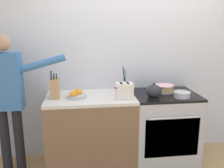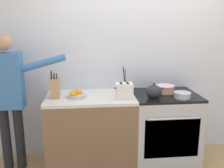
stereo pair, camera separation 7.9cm
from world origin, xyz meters
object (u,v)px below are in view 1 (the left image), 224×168
(layer_cake, at_px, (164,89))
(mixing_bowl, at_px, (182,94))
(stove_range, at_px, (163,127))
(tea_kettle, at_px, (154,91))
(person_baker, at_px, (8,92))
(fruit_bowl, at_px, (77,95))
(toaster, at_px, (124,91))
(knife_block, at_px, (55,88))
(utensil_crock, at_px, (124,88))

(layer_cake, bearing_deg, mixing_bowl, -62.01)
(stove_range, bearing_deg, tea_kettle, -141.13)
(person_baker, bearing_deg, stove_range, 6.63)
(fruit_bowl, bearing_deg, layer_cake, 5.24)
(person_baker, bearing_deg, layer_cake, 8.54)
(person_baker, bearing_deg, tea_kettle, 1.33)
(mixing_bowl, distance_m, toaster, 0.68)
(mixing_bowl, distance_m, knife_block, 1.48)
(fruit_bowl, bearing_deg, knife_block, 175.13)
(stove_range, distance_m, fruit_bowl, 1.18)
(person_baker, bearing_deg, fruit_bowl, 3.13)
(mixing_bowl, xyz_separation_m, toaster, (-0.67, 0.05, 0.05))
(utensil_crock, bearing_deg, knife_block, -173.67)
(mixing_bowl, bearing_deg, knife_block, 173.46)
(mixing_bowl, bearing_deg, stove_range, 127.16)
(mixing_bowl, xyz_separation_m, person_baker, (-2.00, 0.20, 0.04))
(layer_cake, xyz_separation_m, mixing_bowl, (0.13, -0.25, -0.01))
(stove_range, relative_size, mixing_bowl, 4.52)
(tea_kettle, bearing_deg, knife_block, 173.18)
(layer_cake, height_order, person_baker, person_baker)
(utensil_crock, xyz_separation_m, fruit_bowl, (-0.58, -0.11, -0.04))
(stove_range, distance_m, layer_cake, 0.50)
(layer_cake, relative_size, toaster, 1.39)
(stove_range, bearing_deg, fruit_bowl, -177.99)
(layer_cake, xyz_separation_m, tea_kettle, (-0.20, -0.22, 0.03))
(mixing_bowl, relative_size, utensil_crock, 0.58)
(tea_kettle, height_order, knife_block, knife_block)
(fruit_bowl, bearing_deg, mixing_bowl, -6.87)
(mixing_bowl, bearing_deg, layer_cake, 117.99)
(tea_kettle, bearing_deg, layer_cake, 47.28)
(utensil_crock, bearing_deg, person_baker, -177.53)
(stove_range, relative_size, layer_cake, 3.11)
(utensil_crock, height_order, person_baker, person_baker)
(knife_block, xyz_separation_m, utensil_crock, (0.83, 0.09, -0.05))
(tea_kettle, xyz_separation_m, utensil_crock, (-0.31, 0.23, -0.01))
(utensil_crock, distance_m, person_baker, 1.35)
(tea_kettle, distance_m, mixing_bowl, 0.33)
(fruit_bowl, bearing_deg, toaster, -9.93)
(fruit_bowl, xyz_separation_m, person_baker, (-0.77, 0.05, 0.04))
(stove_range, bearing_deg, knife_block, -179.27)
(mixing_bowl, relative_size, person_baker, 0.12)
(mixing_bowl, height_order, fruit_bowl, fruit_bowl)
(stove_range, relative_size, toaster, 4.32)
(knife_block, bearing_deg, toaster, -8.37)
(stove_range, xyz_separation_m, person_baker, (-1.86, 0.02, 0.53))
(layer_cake, distance_m, knife_block, 1.34)
(tea_kettle, bearing_deg, fruit_bowl, 172.64)
(stove_range, distance_m, person_baker, 1.93)
(mixing_bowl, distance_m, person_baker, 2.01)
(layer_cake, xyz_separation_m, knife_block, (-1.34, -0.08, 0.07))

